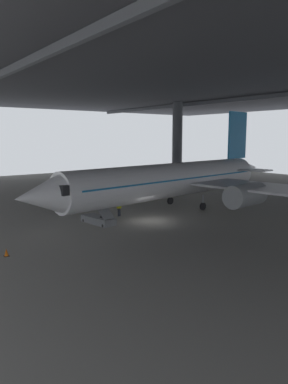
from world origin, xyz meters
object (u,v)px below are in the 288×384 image
(boarding_stairs, at_px, (98,216))
(crew_worker_by_stairs, at_px, (119,207))
(airplane_main, at_px, (174,180))
(traffic_cone_orange, at_px, (6,252))

(boarding_stairs, bearing_deg, crew_worker_by_stairs, 112.96)
(airplane_main, height_order, traffic_cone_orange, airplane_main)
(airplane_main, relative_size, traffic_cone_orange, 65.86)
(traffic_cone_orange, bearing_deg, boarding_stairs, 115.28)
(airplane_main, height_order, boarding_stairs, airplane_main)
(airplane_main, bearing_deg, traffic_cone_orange, -75.11)
(airplane_main, relative_size, boarding_stairs, 8.20)
(boarding_stairs, distance_m, traffic_cone_orange, 11.75)
(crew_worker_by_stairs, relative_size, traffic_cone_orange, 2.94)
(airplane_main, xyz_separation_m, boarding_stairs, (0.71, -10.91, -2.85))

